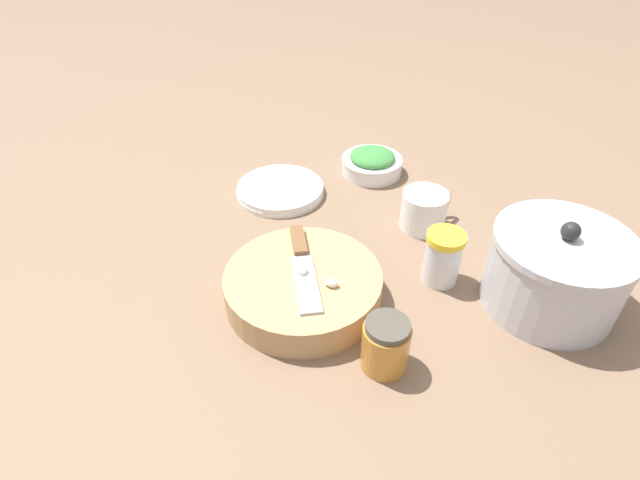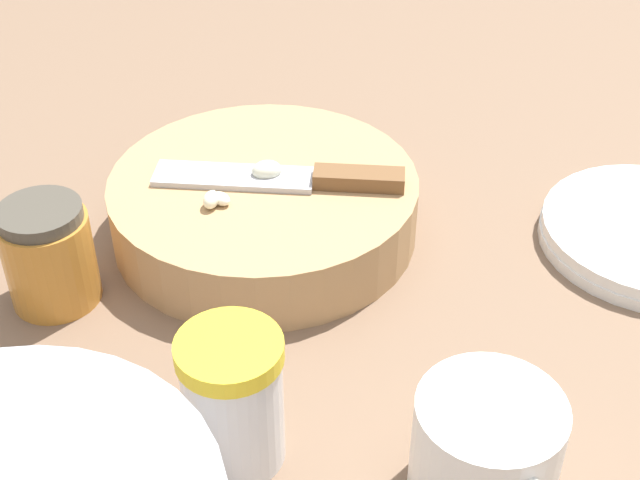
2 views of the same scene
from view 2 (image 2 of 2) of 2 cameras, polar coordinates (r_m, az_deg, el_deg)
name	(u,v)px [view 2 (image 2 of 2)]	position (r m, az deg, el deg)	size (l,w,h in m)	color
ground_plane	(348,296)	(0.68, 1.81, -3.58)	(5.00, 5.00, 0.00)	brown
cutting_board	(264,206)	(0.74, -3.58, 2.20)	(0.25, 0.25, 0.05)	tan
chef_knife	(294,178)	(0.71, -1.66, 4.01)	(0.20, 0.05, 0.01)	brown
garlic_cloves	(246,182)	(0.71, -4.73, 3.74)	(0.05, 0.07, 0.02)	#EEE8CD
spice_jar	(233,400)	(0.54, -5.58, -10.16)	(0.06, 0.06, 0.09)	silver
coffee_mug	(487,453)	(0.54, 10.63, -13.25)	(0.09, 0.11, 0.07)	silver
honey_jar	(49,255)	(0.69, -16.97, -0.92)	(0.07, 0.07, 0.08)	#BC7A2D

